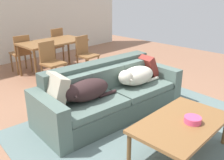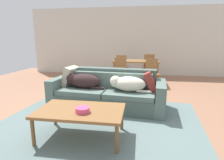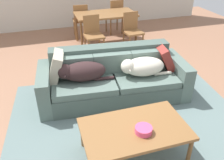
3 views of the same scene
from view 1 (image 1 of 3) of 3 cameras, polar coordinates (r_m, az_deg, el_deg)
ground_plane at (r=4.00m, az=0.77°, el=-7.59°), size 10.00×10.00×0.00m
area_rug at (r=3.55m, az=9.16°, el=-11.73°), size 3.65×3.11×0.01m
couch at (r=3.88m, az=-0.60°, el=-3.46°), size 2.43×1.12×0.79m
dog_on_left_cushion at (r=3.41m, az=-6.16°, el=-2.41°), size 0.85×0.40×0.30m
dog_on_right_cushion at (r=3.98m, az=5.46°, el=0.95°), size 0.82×0.43×0.30m
throw_pillow_by_left_arm at (r=3.35m, az=-13.02°, el=-2.50°), size 0.34×0.47×0.46m
throw_pillow_by_right_arm at (r=4.40m, az=7.94°, el=3.19°), size 0.34×0.43×0.41m
coffee_table at (r=3.03m, az=15.72°, el=-9.87°), size 1.22×0.73×0.44m
bowl_on_coffee_table at (r=3.01m, az=18.09°, el=-8.72°), size 0.20×0.20×0.07m
dining_table at (r=5.82m, az=-13.43°, el=8.06°), size 1.45×0.80×0.75m
dining_chair_near_left at (r=5.14m, az=-13.85°, el=4.31°), size 0.42×0.42×0.88m
dining_chair_near_right at (r=5.72m, az=-6.12°, el=6.22°), size 0.43×0.43×0.86m
dining_chair_far_left at (r=6.09m, az=-20.20°, el=6.15°), size 0.43×0.43×0.89m
dining_chair_far_right at (r=6.58m, az=-12.97°, el=8.03°), size 0.44×0.44×0.93m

